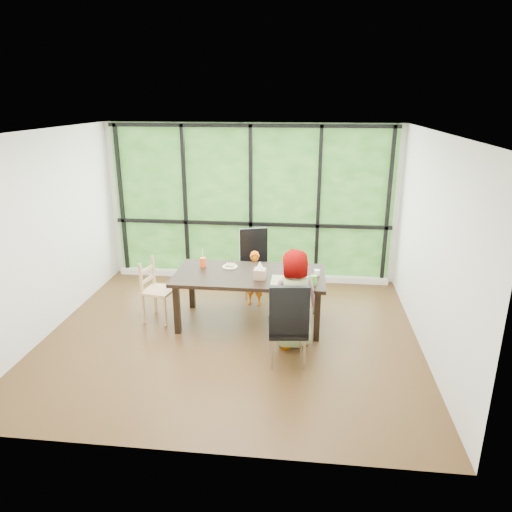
{
  "coord_description": "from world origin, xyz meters",
  "views": [
    {
      "loc": [
        0.98,
        -5.67,
        3.08
      ],
      "look_at": [
        0.3,
        0.32,
        1.05
      ],
      "focal_mm": 33.03,
      "sensor_mm": 36.0,
      "label": 1
    }
  ],
  "objects_px": {
    "child_toddler": "(255,279)",
    "tissue_box": "(260,274)",
    "chair_interior_leather": "(288,322)",
    "orange_cup": "(203,262)",
    "plate_near": "(292,281)",
    "plate_far": "(230,267)",
    "chair_window_leather": "(256,264)",
    "chair_end_beech": "(159,291)",
    "child_older": "(292,299)",
    "green_cup": "(313,280)",
    "dining_table": "(250,299)",
    "white_mug": "(317,273)"
  },
  "relations": [
    {
      "from": "child_toddler",
      "to": "tissue_box",
      "type": "bearing_deg",
      "value": -70.8
    },
    {
      "from": "chair_interior_leather",
      "to": "orange_cup",
      "type": "height_order",
      "value": "chair_interior_leather"
    },
    {
      "from": "chair_interior_leather",
      "to": "plate_near",
      "type": "relative_size",
      "value": 4.28
    },
    {
      "from": "plate_far",
      "to": "orange_cup",
      "type": "relative_size",
      "value": 1.61
    },
    {
      "from": "orange_cup",
      "to": "chair_window_leather",
      "type": "bearing_deg",
      "value": 49.73
    },
    {
      "from": "chair_window_leather",
      "to": "chair_end_beech",
      "type": "xyz_separation_m",
      "value": [
        -1.28,
        -1.05,
        -0.09
      ]
    },
    {
      "from": "plate_far",
      "to": "child_older",
      "type": "bearing_deg",
      "value": -41.33
    },
    {
      "from": "chair_window_leather",
      "to": "green_cup",
      "type": "distance_m",
      "value": 1.64
    },
    {
      "from": "chair_window_leather",
      "to": "child_toddler",
      "type": "height_order",
      "value": "chair_window_leather"
    },
    {
      "from": "dining_table",
      "to": "child_older",
      "type": "bearing_deg",
      "value": -43.45
    },
    {
      "from": "plate_near",
      "to": "orange_cup",
      "type": "xyz_separation_m",
      "value": [
        -1.31,
        0.45,
        0.06
      ]
    },
    {
      "from": "chair_end_beech",
      "to": "white_mug",
      "type": "height_order",
      "value": "chair_end_beech"
    },
    {
      "from": "chair_end_beech",
      "to": "tissue_box",
      "type": "bearing_deg",
      "value": -84.86
    },
    {
      "from": "chair_interior_leather",
      "to": "plate_near",
      "type": "distance_m",
      "value": 0.81
    },
    {
      "from": "orange_cup",
      "to": "tissue_box",
      "type": "xyz_separation_m",
      "value": [
        0.87,
        -0.38,
        0.0
      ]
    },
    {
      "from": "tissue_box",
      "to": "plate_near",
      "type": "bearing_deg",
      "value": -9.8
    },
    {
      "from": "chair_window_leather",
      "to": "plate_near",
      "type": "height_order",
      "value": "chair_window_leather"
    },
    {
      "from": "white_mug",
      "to": "tissue_box",
      "type": "bearing_deg",
      "value": -165.4
    },
    {
      "from": "chair_end_beech",
      "to": "orange_cup",
      "type": "height_order",
      "value": "chair_end_beech"
    },
    {
      "from": "chair_end_beech",
      "to": "child_older",
      "type": "xyz_separation_m",
      "value": [
        1.93,
        -0.55,
        0.2
      ]
    },
    {
      "from": "child_toddler",
      "to": "plate_far",
      "type": "bearing_deg",
      "value": -121.76
    },
    {
      "from": "child_toddler",
      "to": "green_cup",
      "type": "distance_m",
      "value": 1.34
    },
    {
      "from": "chair_window_leather",
      "to": "orange_cup",
      "type": "distance_m",
      "value": 1.09
    },
    {
      "from": "child_toddler",
      "to": "plate_near",
      "type": "xyz_separation_m",
      "value": [
        0.6,
        -0.86,
        0.32
      ]
    },
    {
      "from": "white_mug",
      "to": "orange_cup",
      "type": "bearing_deg",
      "value": 173.94
    },
    {
      "from": "chair_window_leather",
      "to": "tissue_box",
      "type": "relative_size",
      "value": 6.84
    },
    {
      "from": "chair_interior_leather",
      "to": "white_mug",
      "type": "height_order",
      "value": "chair_interior_leather"
    },
    {
      "from": "plate_near",
      "to": "green_cup",
      "type": "bearing_deg",
      "value": -15.06
    },
    {
      "from": "chair_interior_leather",
      "to": "child_older",
      "type": "xyz_separation_m",
      "value": [
        0.03,
        0.43,
        0.11
      ]
    },
    {
      "from": "child_toddler",
      "to": "chair_window_leather",
      "type": "bearing_deg",
      "value": 102.36
    },
    {
      "from": "chair_interior_leather",
      "to": "tissue_box",
      "type": "bearing_deg",
      "value": -70.32
    },
    {
      "from": "chair_interior_leather",
      "to": "child_toddler",
      "type": "bearing_deg",
      "value": -77.07
    },
    {
      "from": "dining_table",
      "to": "plate_near",
      "type": "xyz_separation_m",
      "value": [
        0.6,
        -0.23,
        0.38
      ]
    },
    {
      "from": "dining_table",
      "to": "green_cup",
      "type": "xyz_separation_m",
      "value": [
        0.88,
        -0.31,
        0.44
      ]
    },
    {
      "from": "plate_near",
      "to": "orange_cup",
      "type": "distance_m",
      "value": 1.38
    },
    {
      "from": "plate_near",
      "to": "green_cup",
      "type": "height_order",
      "value": "green_cup"
    },
    {
      "from": "chair_window_leather",
      "to": "child_toddler",
      "type": "xyz_separation_m",
      "value": [
        0.03,
        -0.39,
        -0.11
      ]
    },
    {
      "from": "plate_far",
      "to": "plate_near",
      "type": "distance_m",
      "value": 1.03
    },
    {
      "from": "child_toddler",
      "to": "tissue_box",
      "type": "height_order",
      "value": "tissue_box"
    },
    {
      "from": "child_toddler",
      "to": "tissue_box",
      "type": "xyz_separation_m",
      "value": [
        0.16,
        -0.78,
        0.38
      ]
    },
    {
      "from": "child_older",
      "to": "tissue_box",
      "type": "xyz_separation_m",
      "value": [
        -0.46,
        0.43,
        0.16
      ]
    },
    {
      "from": "dining_table",
      "to": "chair_window_leather",
      "type": "xyz_separation_m",
      "value": [
        -0.03,
        1.02,
        0.17
      ]
    },
    {
      "from": "child_toddler",
      "to": "tissue_box",
      "type": "distance_m",
      "value": 0.89
    },
    {
      "from": "chair_interior_leather",
      "to": "plate_far",
      "type": "height_order",
      "value": "chair_interior_leather"
    },
    {
      "from": "child_toddler",
      "to": "orange_cup",
      "type": "bearing_deg",
      "value": -142.37
    },
    {
      "from": "dining_table",
      "to": "plate_near",
      "type": "bearing_deg",
      "value": -21.37
    },
    {
      "from": "child_older",
      "to": "plate_near",
      "type": "bearing_deg",
      "value": -107.83
    },
    {
      "from": "child_toddler",
      "to": "white_mug",
      "type": "bearing_deg",
      "value": -24.36
    },
    {
      "from": "chair_window_leather",
      "to": "white_mug",
      "type": "bearing_deg",
      "value": -62.86
    },
    {
      "from": "orange_cup",
      "to": "chair_end_beech",
      "type": "bearing_deg",
      "value": -157.31
    }
  ]
}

